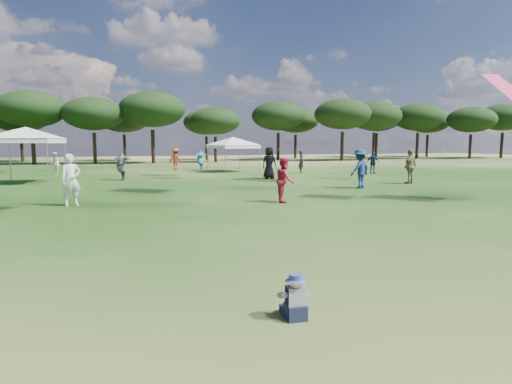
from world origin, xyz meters
The scene contains 5 objects.
tree_line centered at (2.39, 47.41, 5.42)m, with size 108.78×17.63×7.77m.
tent_left centered at (-5.84, 23.07, 2.88)m, with size 6.27×6.27×3.31m.
tent_right centered at (7.29, 28.39, 2.48)m, with size 6.00×6.00×2.91m.
toddler centered at (-0.09, 2.02, 0.25)m, with size 0.39×0.43×0.57m.
festival_crowd centered at (1.47, 21.70, 0.86)m, with size 28.13×21.22×1.93m.
Camera 1 is at (-2.30, -2.59, 2.16)m, focal length 30.00 mm.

